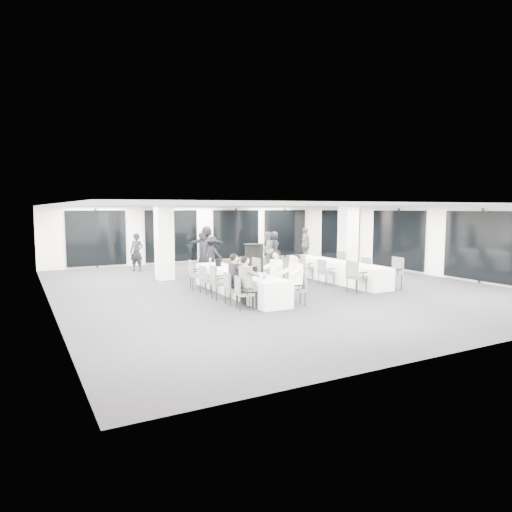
% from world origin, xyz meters
% --- Properties ---
extents(room, '(14.04, 16.04, 2.84)m').
position_xyz_m(room, '(0.89, 1.11, 1.39)').
color(room, black).
rests_on(room, ground).
extents(column_left, '(0.60, 0.60, 2.80)m').
position_xyz_m(column_left, '(-2.80, 3.20, 1.40)').
color(column_left, white).
rests_on(column_left, floor).
extents(column_right, '(0.60, 0.60, 2.80)m').
position_xyz_m(column_right, '(4.20, 1.00, 1.40)').
color(column_right, white).
rests_on(column_right, floor).
extents(banquet_table_main, '(0.90, 5.00, 0.75)m').
position_xyz_m(banquet_table_main, '(-1.68, -0.89, 0.38)').
color(banquet_table_main, silver).
rests_on(banquet_table_main, floor).
extents(banquet_table_side, '(0.90, 5.00, 0.75)m').
position_xyz_m(banquet_table_side, '(2.64, -0.24, 0.38)').
color(banquet_table_side, silver).
rests_on(banquet_table_side, floor).
extents(cocktail_table, '(0.87, 0.87, 1.21)m').
position_xyz_m(cocktail_table, '(1.05, 3.23, 0.61)').
color(cocktail_table, black).
rests_on(cocktail_table, floor).
extents(chair_main_left_near, '(0.53, 0.56, 0.89)m').
position_xyz_m(chair_main_left_near, '(-2.51, -2.83, 0.51)').
color(chair_main_left_near, '#4C4F54').
rests_on(chair_main_left_near, floor).
extents(chair_main_left_second, '(0.48, 0.53, 0.91)m').
position_xyz_m(chair_main_left_second, '(-2.51, -2.16, 0.52)').
color(chair_main_left_second, '#4C4F54').
rests_on(chair_main_left_second, floor).
extents(chair_main_left_mid, '(0.55, 0.60, 1.00)m').
position_xyz_m(chair_main_left_mid, '(-2.52, -1.23, 0.57)').
color(chair_main_left_mid, '#4C4F54').
rests_on(chair_main_left_mid, floor).
extents(chair_main_left_fourth, '(0.50, 0.54, 0.89)m').
position_xyz_m(chair_main_left_fourth, '(-2.51, -0.26, 0.51)').
color(chair_main_left_fourth, '#4C4F54').
rests_on(chair_main_left_fourth, floor).
extents(chair_main_left_far, '(0.56, 0.60, 0.96)m').
position_xyz_m(chair_main_left_far, '(-2.52, 0.71, 0.55)').
color(chair_main_left_far, '#4C4F54').
rests_on(chair_main_left_far, floor).
extents(chair_main_right_near, '(0.55, 0.58, 0.91)m').
position_xyz_m(chair_main_right_near, '(-0.86, -3.06, 0.52)').
color(chair_main_right_near, '#4C4F54').
rests_on(chair_main_right_near, floor).
extents(chair_main_right_second, '(0.54, 0.57, 0.89)m').
position_xyz_m(chair_main_right_second, '(-0.86, -1.99, 0.51)').
color(chair_main_right_second, '#4C4F54').
rests_on(chair_main_right_second, floor).
extents(chair_main_right_mid, '(0.47, 0.52, 0.88)m').
position_xyz_m(chair_main_right_mid, '(-0.86, -1.27, 0.50)').
color(chair_main_right_mid, '#4C4F54').
rests_on(chair_main_right_mid, floor).
extents(chair_main_right_fourth, '(0.53, 0.59, 1.04)m').
position_xyz_m(chair_main_right_fourth, '(-0.84, -0.22, 0.59)').
color(chair_main_right_fourth, '#4C4F54').
rests_on(chair_main_right_fourth, floor).
extents(chair_main_right_far, '(0.54, 0.58, 0.96)m').
position_xyz_m(chair_main_right_far, '(-0.85, 0.80, 0.55)').
color(chair_main_right_far, '#4C4F54').
rests_on(chair_main_right_far, floor).
extents(chair_side_left_near, '(0.57, 0.62, 1.01)m').
position_xyz_m(chair_side_left_near, '(1.80, -2.28, 0.58)').
color(chair_side_left_near, '#4C4F54').
rests_on(chair_side_left_near, floor).
extents(chair_side_left_mid, '(0.47, 0.52, 0.90)m').
position_xyz_m(chair_side_left_mid, '(1.81, -0.66, 0.51)').
color(chair_side_left_mid, '#4C4F54').
rests_on(chair_side_left_mid, floor).
extents(chair_side_left_far, '(0.55, 0.59, 0.95)m').
position_xyz_m(chair_side_left_far, '(1.81, 0.67, 0.54)').
color(chair_side_left_far, '#4C4F54').
rests_on(chair_side_left_far, floor).
extents(chair_side_right_near, '(0.55, 0.61, 1.04)m').
position_xyz_m(chair_side_right_near, '(3.48, -2.31, 0.60)').
color(chair_side_right_near, '#4C4F54').
rests_on(chair_side_right_near, floor).
extents(chair_side_right_mid, '(0.51, 0.55, 0.90)m').
position_xyz_m(chair_side_right_mid, '(3.47, -0.80, 0.51)').
color(chair_side_right_mid, '#4C4F54').
rests_on(chair_side_right_mid, floor).
extents(chair_side_right_far, '(0.50, 0.57, 1.00)m').
position_xyz_m(chair_side_right_far, '(3.48, 0.68, 0.57)').
color(chair_side_right_far, '#4C4F54').
rests_on(chair_side_right_far, floor).
extents(seated_guest_a, '(0.50, 0.38, 1.44)m').
position_xyz_m(seated_guest_a, '(-2.35, -2.84, 0.81)').
color(seated_guest_a, '#575A5F').
rests_on(seated_guest_a, floor).
extents(seated_guest_b, '(0.50, 0.38, 1.44)m').
position_xyz_m(seated_guest_b, '(-2.35, -2.16, 0.81)').
color(seated_guest_b, black).
rests_on(seated_guest_b, floor).
extents(seated_guest_c, '(0.50, 0.38, 1.44)m').
position_xyz_m(seated_guest_c, '(-1.02, -3.04, 0.81)').
color(seated_guest_c, white).
rests_on(seated_guest_c, floor).
extents(seated_guest_d, '(0.50, 0.38, 1.44)m').
position_xyz_m(seated_guest_d, '(-1.02, -1.98, 0.81)').
color(seated_guest_d, white).
rests_on(seated_guest_d, floor).
extents(standing_guest_a, '(0.90, 0.84, 1.97)m').
position_xyz_m(standing_guest_a, '(-1.17, 3.31, 0.99)').
color(standing_guest_a, black).
rests_on(standing_guest_a, floor).
extents(standing_guest_b, '(1.01, 0.78, 1.84)m').
position_xyz_m(standing_guest_b, '(2.48, 4.68, 0.92)').
color(standing_guest_b, '#575A5F').
rests_on(standing_guest_b, floor).
extents(standing_guest_c, '(1.13, 1.22, 1.71)m').
position_xyz_m(standing_guest_c, '(-0.37, 4.40, 0.85)').
color(standing_guest_c, black).
rests_on(standing_guest_c, floor).
extents(standing_guest_d, '(1.33, 1.24, 2.00)m').
position_xyz_m(standing_guest_d, '(4.92, 5.09, 1.00)').
color(standing_guest_d, '#575A5F').
rests_on(standing_guest_d, floor).
extents(standing_guest_e, '(0.66, 0.92, 1.73)m').
position_xyz_m(standing_guest_e, '(3.71, 6.11, 0.87)').
color(standing_guest_e, black).
rests_on(standing_guest_e, floor).
extents(standing_guest_f, '(2.04, 1.47, 2.08)m').
position_xyz_m(standing_guest_f, '(0.53, 7.20, 1.04)').
color(standing_guest_f, black).
rests_on(standing_guest_f, floor).
extents(standing_guest_g, '(0.87, 0.85, 1.85)m').
position_xyz_m(standing_guest_g, '(-3.19, 5.97, 0.93)').
color(standing_guest_g, black).
rests_on(standing_guest_g, floor).
extents(ice_bucket_near, '(0.24, 0.24, 0.27)m').
position_xyz_m(ice_bucket_near, '(-1.70, -1.95, 0.88)').
color(ice_bucket_near, black).
rests_on(ice_bucket_near, banquet_table_main).
extents(ice_bucket_far, '(0.21, 0.21, 0.23)m').
position_xyz_m(ice_bucket_far, '(-1.78, 0.46, 0.87)').
color(ice_bucket_far, black).
rests_on(ice_bucket_far, banquet_table_main).
extents(water_bottle_a, '(0.08, 0.08, 0.24)m').
position_xyz_m(water_bottle_a, '(-1.90, -2.95, 0.87)').
color(water_bottle_a, silver).
rests_on(water_bottle_a, banquet_table_main).
extents(water_bottle_b, '(0.07, 0.07, 0.23)m').
position_xyz_m(water_bottle_b, '(-1.52, -0.61, 0.86)').
color(water_bottle_b, silver).
rests_on(water_bottle_b, banquet_table_main).
extents(water_bottle_c, '(0.07, 0.07, 0.21)m').
position_xyz_m(water_bottle_c, '(-1.76, 1.19, 0.86)').
color(water_bottle_c, silver).
rests_on(water_bottle_c, banquet_table_main).
extents(plate_a, '(0.20, 0.20, 0.03)m').
position_xyz_m(plate_a, '(-1.75, -2.56, 0.76)').
color(plate_a, white).
rests_on(plate_a, banquet_table_main).
extents(plate_b, '(0.20, 0.20, 0.03)m').
position_xyz_m(plate_b, '(-1.62, -2.40, 0.76)').
color(plate_b, white).
rests_on(plate_b, banquet_table_main).
extents(plate_c, '(0.20, 0.20, 0.03)m').
position_xyz_m(plate_c, '(-1.63, -1.45, 0.76)').
color(plate_c, white).
rests_on(plate_c, banquet_table_main).
extents(wine_glass, '(0.08, 0.08, 0.21)m').
position_xyz_m(wine_glass, '(-1.39, -2.89, 0.91)').
color(wine_glass, silver).
rests_on(wine_glass, banquet_table_main).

